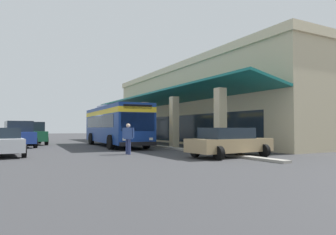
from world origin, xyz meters
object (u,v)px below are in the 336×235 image
at_px(pedestrian, 128,137).
at_px(parked_suv_blue, 18,134).
at_px(parked_sedan_silver, 2,142).
at_px(parked_suv_green, 31,133).
at_px(parked_sedan_tan, 229,142).
at_px(potted_palm, 116,135).
at_px(transit_bus, 115,123).

bearing_deg(pedestrian, parked_suv_blue, -152.22).
height_order(parked_sedan_silver, parked_suv_green, parked_suv_green).
xyz_separation_m(parked_suv_blue, pedestrian, (9.81, 5.17, -0.06)).
distance_m(parked_sedan_silver, parked_sedan_tan, 11.74).
xyz_separation_m(parked_suv_blue, potted_palm, (-8.23, 10.49, -0.40)).
xyz_separation_m(parked_sedan_silver, potted_palm, (-15.82, 11.45, -0.13)).
bearing_deg(potted_palm, parked_suv_green, -62.79).
bearing_deg(parked_suv_blue, parked_sedan_silver, -7.26).
height_order(parked_suv_blue, pedestrian, parked_suv_blue).
relative_size(transit_bus, parked_suv_green, 2.29).
height_order(parked_suv_blue, parked_sedan_tan, parked_suv_blue).
distance_m(parked_suv_blue, potted_palm, 13.34).
height_order(parked_suv_blue, parked_suv_green, same).
distance_m(parked_suv_blue, parked_sedan_tan, 16.37).
xyz_separation_m(parked_suv_green, potted_palm, (-4.83, 9.39, -0.40)).
height_order(parked_sedan_silver, potted_palm, potted_palm).
bearing_deg(transit_bus, parked_suv_green, -133.76).
bearing_deg(potted_palm, parked_suv_blue, -51.86).
xyz_separation_m(pedestrian, potted_palm, (-18.05, 5.32, -0.34)).
distance_m(parked_suv_green, potted_palm, 10.57).
bearing_deg(parked_sedan_silver, transit_bus, 124.69).
xyz_separation_m(transit_bus, parked_sedan_silver, (5.44, -7.86, -1.10)).
bearing_deg(transit_bus, pedestrian, -12.69).
height_order(transit_bus, parked_suv_green, transit_bus).
height_order(parked_sedan_tan, pedestrian, pedestrian).
relative_size(parked_sedan_silver, parked_suv_blue, 0.91).
distance_m(parked_sedan_silver, parked_suv_blue, 7.65).
distance_m(pedestrian, potted_palm, 18.82).
height_order(transit_bus, parked_sedan_tan, transit_bus).
relative_size(parked_sedan_silver, parked_suv_green, 0.91).
height_order(parked_suv_green, potted_palm, potted_palm).
bearing_deg(parked_sedan_tan, parked_suv_green, -154.73).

